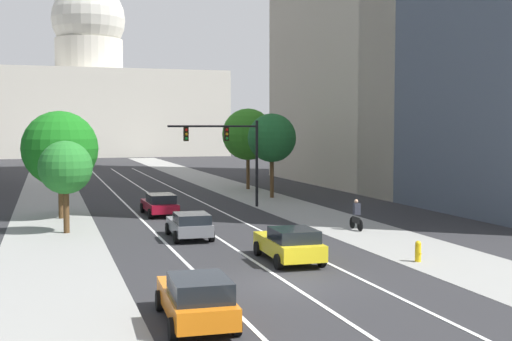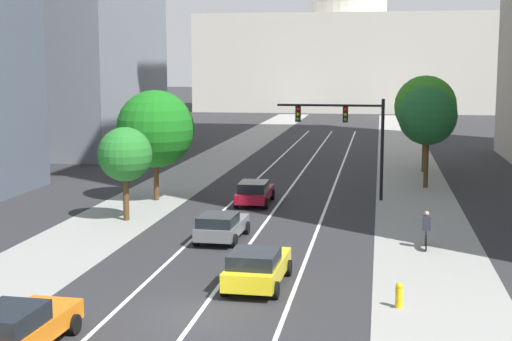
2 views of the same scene
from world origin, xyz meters
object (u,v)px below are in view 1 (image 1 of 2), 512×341
object	(u,v)px
street_tree_near_left	(60,149)
car_crimson	(160,204)
street_tree_near_right	(248,134)
capitol_building	(90,99)
traffic_signal_mast	(229,145)
car_gray	(190,225)
street_tree_far_right	(272,138)
cyclist	(356,215)
street_tree_mid_left	(65,168)
car_yellow	(290,244)
car_orange	(197,298)
fire_hydrant	(418,251)

from	to	relation	value
street_tree_near_left	car_crimson	bearing A→B (deg)	-3.38
street_tree_near_right	street_tree_near_left	xyz separation A→B (m)	(-16.83, -15.14, -0.67)
capitol_building	traffic_signal_mast	distance (m)	91.65
car_gray	street_tree_far_right	bearing A→B (deg)	-29.24
capitol_building	cyclist	world-z (taller)	capitol_building
car_crimson	street_tree_mid_left	xyz separation A→B (m)	(-6.00, -5.68, 2.80)
capitol_building	street_tree_mid_left	xyz separation A→B (m)	(-7.43, -99.60, -7.70)
car_yellow	car_crimson	world-z (taller)	car_yellow
car_orange	cyclist	world-z (taller)	cyclist
car_crimson	car_gray	bearing A→B (deg)	178.87
traffic_signal_mast	street_tree_near_right	xyz separation A→B (m)	(5.29, 12.90, 0.59)
capitol_building	cyclist	bearing A→B (deg)	-85.56
car_yellow	car_orange	bearing A→B (deg)	144.85
fire_hydrant	street_tree_mid_left	bearing A→B (deg)	138.40
cyclist	car_yellow	bearing A→B (deg)	138.64
car_gray	traffic_signal_mast	xyz separation A→B (m)	(5.39, 12.08, 3.73)
fire_hydrant	car_orange	bearing A→B (deg)	-151.48
car_gray	street_tree_near_left	size ratio (longest dim) A/B	0.62
fire_hydrant	street_tree_near_right	world-z (taller)	street_tree_near_right
car_orange	cyclist	distance (m)	19.17
traffic_signal_mast	street_tree_far_right	distance (m)	7.32
car_crimson	street_tree_near_left	bearing A→B (deg)	85.55
capitol_building	traffic_signal_mast	xyz separation A→B (m)	(3.96, -91.32, -6.78)
street_tree_near_right	street_tree_far_right	world-z (taller)	street_tree_near_right
fire_hydrant	street_tree_mid_left	distance (m)	19.05
car_orange	car_yellow	size ratio (longest dim) A/B	1.01
fire_hydrant	street_tree_mid_left	world-z (taller)	street_tree_mid_left
traffic_signal_mast	street_tree_near_left	size ratio (longest dim) A/B	0.97
street_tree_near_left	car_orange	bearing A→B (deg)	-82.35
car_crimson	street_tree_mid_left	distance (m)	8.72
street_tree_near_right	street_tree_near_left	distance (m)	22.65
capitol_building	car_yellow	xyz separation A→B (m)	(1.42, -110.41, -10.46)
traffic_signal_mast	fire_hydrant	bearing A→B (deg)	-82.66
car_gray	street_tree_near_right	world-z (taller)	street_tree_near_right
street_tree_mid_left	car_orange	bearing A→B (deg)	-80.36
car_gray	street_tree_mid_left	xyz separation A→B (m)	(-5.99, 3.80, 2.81)
capitol_building	car_orange	bearing A→B (deg)	-92.08
car_orange	street_tree_near_right	xyz separation A→B (m)	(13.55, 39.61, 4.27)
car_yellow	capitol_building	bearing A→B (deg)	2.51
traffic_signal_mast	fire_hydrant	world-z (taller)	traffic_signal_mast
street_tree_far_right	car_crimson	bearing A→B (deg)	-142.74
traffic_signal_mast	capitol_building	bearing A→B (deg)	92.48
car_yellow	fire_hydrant	size ratio (longest dim) A/B	4.98
capitol_building	car_gray	world-z (taller)	capitol_building
car_yellow	car_crimson	xyz separation A→B (m)	(-2.85, 16.49, -0.03)
car_gray	street_tree_far_right	world-z (taller)	street_tree_far_right
car_gray	car_yellow	bearing A→B (deg)	-156.15
street_tree_mid_left	car_yellow	bearing A→B (deg)	-50.70
street_tree_near_right	street_tree_far_right	xyz separation A→B (m)	(-0.27, -7.59, -0.21)
capitol_building	car_orange	size ratio (longest dim) A/B	11.42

